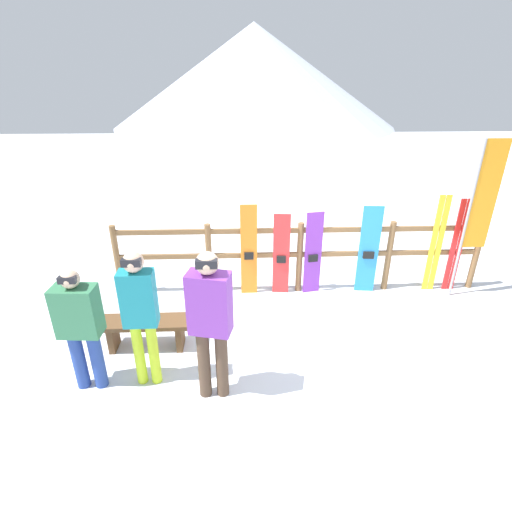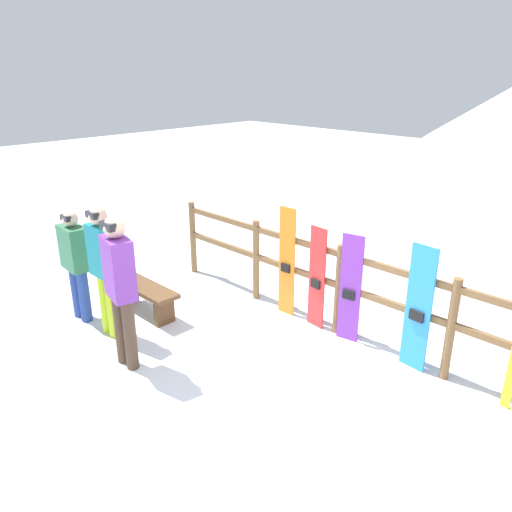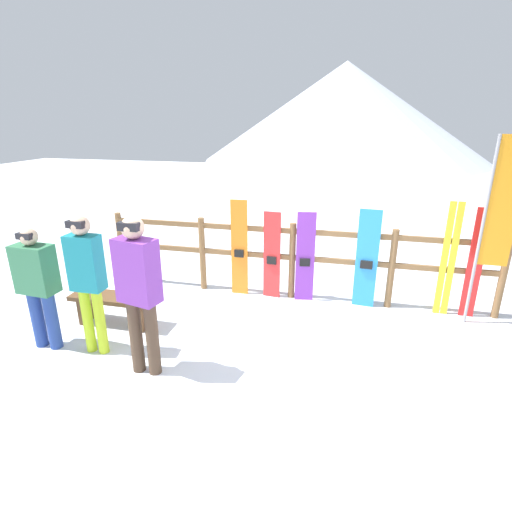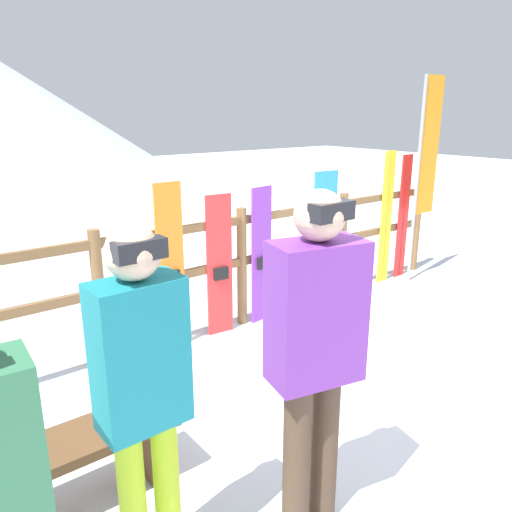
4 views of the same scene
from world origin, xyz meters
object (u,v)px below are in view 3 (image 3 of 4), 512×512
(person_plaid_green, at_px, (37,282))
(snowboard_orange, at_px, (239,249))
(person_purple, at_px, (139,286))
(snowboard_blue, at_px, (367,260))
(rental_flag, at_px, (496,215))
(ski_pair_red, at_px, (475,264))
(ski_pair_yellow, at_px, (448,260))
(bench, at_px, (114,304))
(snowboard_red, at_px, (272,256))
(snowboard_purple, at_px, (305,258))
(person_teal, at_px, (87,274))

(person_plaid_green, distance_m, snowboard_orange, 2.83)
(person_purple, height_order, person_plaid_green, person_purple)
(snowboard_orange, xyz_separation_m, snowboard_blue, (1.95, -0.00, -0.02))
(rental_flag, bearing_deg, ski_pair_red, 108.56)
(person_purple, relative_size, ski_pair_red, 1.13)
(ski_pair_yellow, bearing_deg, bench, -162.54)
(person_plaid_green, relative_size, snowboard_orange, 0.99)
(snowboard_red, relative_size, rental_flag, 0.55)
(snowboard_red, bearing_deg, snowboard_purple, 0.00)
(person_plaid_green, bearing_deg, person_purple, -7.51)
(bench, xyz_separation_m, snowboard_purple, (2.44, 1.40, 0.39))
(person_plaid_green, bearing_deg, bench, 53.91)
(person_teal, bearing_deg, snowboard_purple, 41.89)
(bench, bearing_deg, snowboard_red, 35.93)
(bench, distance_m, snowboard_red, 2.41)
(snowboard_orange, height_order, ski_pair_red, ski_pair_red)
(person_plaid_green, bearing_deg, snowboard_purple, 35.33)
(bench, distance_m, snowboard_blue, 3.65)
(person_purple, xyz_separation_m, rental_flag, (3.92, 2.09, 0.49))
(person_plaid_green, bearing_deg, ski_pair_yellow, 22.91)
(person_teal, relative_size, snowboard_red, 1.23)
(bench, xyz_separation_m, snowboard_red, (1.93, 1.40, 0.38))
(ski_pair_yellow, bearing_deg, snowboard_purple, -179.90)
(snowboard_purple, distance_m, ski_pair_yellow, 2.01)
(person_purple, xyz_separation_m, ski_pair_red, (3.85, 2.29, -0.26))
(rental_flag, bearing_deg, snowboard_blue, 172.58)
(person_purple, bearing_deg, person_teal, 163.59)
(snowboard_purple, bearing_deg, ski_pair_yellow, 0.10)
(snowboard_red, bearing_deg, person_plaid_green, -139.32)
(snowboard_red, height_order, snowboard_blue, snowboard_blue)
(person_purple, relative_size, snowboard_blue, 1.20)
(snowboard_orange, distance_m, snowboard_purple, 1.04)
(person_teal, relative_size, person_plaid_green, 1.12)
(rental_flag, bearing_deg, snowboard_red, 176.15)
(bench, relative_size, ski_pair_red, 0.74)
(ski_pair_yellow, bearing_deg, snowboard_orange, -179.94)
(person_purple, bearing_deg, snowboard_red, 66.82)
(snowboard_orange, bearing_deg, snowboard_blue, -0.00)
(person_plaid_green, xyz_separation_m, snowboard_blue, (3.85, 2.09, -0.13))
(bench, relative_size, snowboard_blue, 0.79)
(person_plaid_green, relative_size, ski_pair_red, 0.96)
(snowboard_orange, bearing_deg, snowboard_purple, -0.01)
(snowboard_blue, relative_size, ski_pair_red, 0.94)
(person_purple, distance_m, person_teal, 0.82)
(snowboard_orange, bearing_deg, ski_pair_yellow, 0.06)
(ski_pair_yellow, height_order, ski_pair_red, ski_pair_yellow)
(snowboard_orange, xyz_separation_m, snowboard_red, (0.52, -0.00, -0.08))
(person_plaid_green, relative_size, snowboard_blue, 1.02)
(person_plaid_green, relative_size, snowboard_red, 1.11)
(snowboard_purple, distance_m, snowboard_blue, 0.90)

